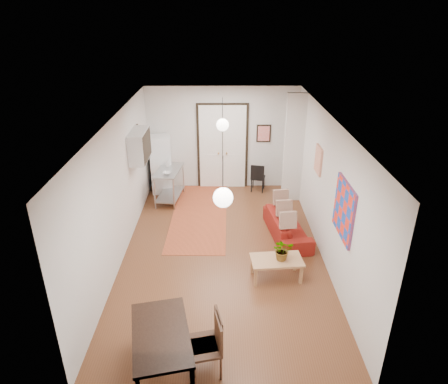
{
  "coord_description": "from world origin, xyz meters",
  "views": [
    {
      "loc": [
        -0.01,
        -7.3,
        4.8
      ],
      "look_at": [
        0.03,
        0.35,
        1.25
      ],
      "focal_mm": 32.0,
      "sensor_mm": 36.0,
      "label": 1
    }
  ],
  "objects_px": {
    "dining_chair_near": "(205,333)",
    "kitchen_counter": "(169,181)",
    "dining_table": "(161,337)",
    "black_side_chair": "(258,174)",
    "coffee_table": "(277,262)",
    "fridge": "(161,164)",
    "sofa": "(287,226)",
    "dining_chair_far": "(205,339)"
  },
  "relations": [
    {
      "from": "dining_chair_far",
      "to": "black_side_chair",
      "type": "distance_m",
      "value": 6.41
    },
    {
      "from": "dining_table",
      "to": "black_side_chair",
      "type": "xyz_separation_m",
      "value": [
        1.87,
        6.38,
        -0.18
      ]
    },
    {
      "from": "black_side_chair",
      "to": "sofa",
      "type": "bearing_deg",
      "value": 112.86
    },
    {
      "from": "dining_table",
      "to": "fridge",
      "type": "bearing_deg",
      "value": 97.72
    },
    {
      "from": "kitchen_counter",
      "to": "dining_chair_far",
      "type": "distance_m",
      "value": 5.7
    },
    {
      "from": "dining_chair_far",
      "to": "dining_table",
      "type": "bearing_deg",
      "value": -93.44
    },
    {
      "from": "kitchen_counter",
      "to": "dining_table",
      "type": "relative_size",
      "value": 0.84
    },
    {
      "from": "coffee_table",
      "to": "fridge",
      "type": "bearing_deg",
      "value": 123.8
    },
    {
      "from": "coffee_table",
      "to": "kitchen_counter",
      "type": "xyz_separation_m",
      "value": [
        -2.46,
        3.47,
        0.2
      ]
    },
    {
      "from": "sofa",
      "to": "dining_chair_far",
      "type": "relative_size",
      "value": 1.94
    },
    {
      "from": "fridge",
      "to": "dining_chair_far",
      "type": "bearing_deg",
      "value": -84.74
    },
    {
      "from": "kitchen_counter",
      "to": "black_side_chair",
      "type": "bearing_deg",
      "value": 24.06
    },
    {
      "from": "sofa",
      "to": "coffee_table",
      "type": "xyz_separation_m",
      "value": [
        -0.45,
        -1.56,
        0.12
      ]
    },
    {
      "from": "sofa",
      "to": "kitchen_counter",
      "type": "xyz_separation_m",
      "value": [
        -2.9,
        1.91,
        0.31
      ]
    },
    {
      "from": "coffee_table",
      "to": "kitchen_counter",
      "type": "distance_m",
      "value": 4.26
    },
    {
      "from": "kitchen_counter",
      "to": "dining_table",
      "type": "height_order",
      "value": "kitchen_counter"
    },
    {
      "from": "coffee_table",
      "to": "black_side_chair",
      "type": "relative_size",
      "value": 1.24
    },
    {
      "from": "dining_table",
      "to": "coffee_table",
      "type": "bearing_deg",
      "value": 49.36
    },
    {
      "from": "dining_table",
      "to": "dining_chair_far",
      "type": "bearing_deg",
      "value": 8.73
    },
    {
      "from": "sofa",
      "to": "fridge",
      "type": "height_order",
      "value": "fridge"
    },
    {
      "from": "sofa",
      "to": "fridge",
      "type": "bearing_deg",
      "value": 43.53
    },
    {
      "from": "kitchen_counter",
      "to": "dining_chair_far",
      "type": "relative_size",
      "value": 1.34
    },
    {
      "from": "dining_chair_near",
      "to": "black_side_chair",
      "type": "relative_size",
      "value": 1.12
    },
    {
      "from": "coffee_table",
      "to": "dining_chair_near",
      "type": "height_order",
      "value": "dining_chair_near"
    },
    {
      "from": "sofa",
      "to": "kitchen_counter",
      "type": "height_order",
      "value": "kitchen_counter"
    },
    {
      "from": "sofa",
      "to": "dining_chair_far",
      "type": "distance_m",
      "value": 4.07
    },
    {
      "from": "sofa",
      "to": "dining_table",
      "type": "bearing_deg",
      "value": 140.2
    },
    {
      "from": "sofa",
      "to": "fridge",
      "type": "xyz_separation_m",
      "value": [
        -3.19,
        2.53,
        0.55
      ]
    },
    {
      "from": "kitchen_counter",
      "to": "fridge",
      "type": "xyz_separation_m",
      "value": [
        -0.29,
        0.63,
        0.23
      ]
    },
    {
      "from": "coffee_table",
      "to": "fridge",
      "type": "relative_size",
      "value": 0.63
    },
    {
      "from": "fridge",
      "to": "dining_table",
      "type": "bearing_deg",
      "value": -90.2
    },
    {
      "from": "kitchen_counter",
      "to": "black_side_chair",
      "type": "height_order",
      "value": "kitchen_counter"
    },
    {
      "from": "dining_chair_near",
      "to": "dining_chair_far",
      "type": "bearing_deg",
      "value": -12.17
    },
    {
      "from": "kitchen_counter",
      "to": "dining_chair_far",
      "type": "bearing_deg",
      "value": -70.18
    },
    {
      "from": "dining_chair_near",
      "to": "kitchen_counter",
      "type": "bearing_deg",
      "value": 179.89
    },
    {
      "from": "dining_chair_near",
      "to": "black_side_chair",
      "type": "height_order",
      "value": "dining_chair_near"
    },
    {
      "from": "fridge",
      "to": "dining_table",
      "type": "distance_m",
      "value": 6.36
    },
    {
      "from": "fridge",
      "to": "black_side_chair",
      "type": "height_order",
      "value": "fridge"
    },
    {
      "from": "dining_chair_far",
      "to": "sofa",
      "type": "bearing_deg",
      "value": 142.55
    },
    {
      "from": "coffee_table",
      "to": "dining_table",
      "type": "relative_size",
      "value": 0.69
    },
    {
      "from": "kitchen_counter",
      "to": "dining_chair_near",
      "type": "relative_size",
      "value": 1.34
    },
    {
      "from": "kitchen_counter",
      "to": "dining_table",
      "type": "bearing_deg",
      "value": -76.28
    }
  ]
}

